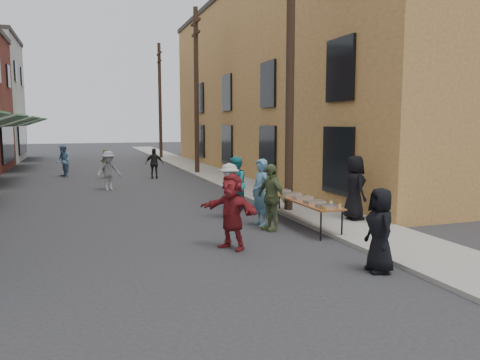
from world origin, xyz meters
TOP-DOWN VIEW (x-y plane):
  - ground at (0.00, 0.00)m, footprint 120.00×120.00m
  - sidewalk at (5.00, 15.00)m, footprint 2.20×60.00m
  - building_ochre at (11.10, 14.00)m, footprint 10.00×28.00m
  - utility_pole_near at (4.30, 3.00)m, footprint 0.26×0.26m
  - utility_pole_mid at (4.30, 15.00)m, footprint 0.26×0.26m
  - utility_pole_far at (4.30, 27.00)m, footprint 0.26×0.26m
  - serving_table at (3.80, 1.35)m, footprint 0.70×4.00m
  - catering_tray_sausage at (3.80, -0.30)m, footprint 0.50×0.33m
  - catering_tray_foil_b at (3.80, 0.35)m, footprint 0.50×0.33m
  - catering_tray_buns at (3.80, 1.05)m, footprint 0.50×0.33m
  - catering_tray_foil_d at (3.80, 1.75)m, footprint 0.50×0.33m
  - catering_tray_buns_end at (3.80, 2.45)m, footprint 0.50×0.33m
  - condiment_jar_a at (3.58, -0.60)m, footprint 0.07×0.07m
  - condiment_jar_b at (3.58, -0.50)m, footprint 0.07×0.07m
  - condiment_jar_c at (3.58, -0.40)m, footprint 0.07×0.07m
  - cup_stack at (4.00, -0.55)m, footprint 0.08×0.08m
  - guest_front_a at (3.40, -2.99)m, footprint 0.64×0.86m
  - guest_front_b at (2.78, 1.55)m, footprint 0.55×0.74m
  - guest_front_c at (2.82, 3.84)m, footprint 0.98×1.06m
  - guest_front_d at (2.27, 2.76)m, footprint 0.76×1.14m
  - guest_front_e at (2.81, 0.90)m, footprint 0.71×1.11m
  - guest_queue_back at (1.28, -0.50)m, footprint 1.27×1.62m
  - server at (5.41, 1.00)m, footprint 0.66×0.94m
  - passerby_left at (-0.75, 10.02)m, footprint 1.22×0.94m
  - passerby_mid at (1.72, 13.58)m, footprint 0.97×0.59m
  - passerby_right at (-0.66, 14.38)m, footprint 0.60×0.67m
  - passerby_far at (-2.69, 15.82)m, footprint 0.90×1.00m

SIDE VIEW (x-z plane):
  - ground at x=0.00m, z-range 0.00..0.00m
  - sidewalk at x=5.00m, z-range 0.00..0.10m
  - serving_table at x=3.80m, z-range 0.34..1.09m
  - passerby_right at x=-0.66m, z-range 0.00..1.54m
  - passerby_mid at x=1.72m, z-range 0.00..1.55m
  - catering_tray_sausage at x=3.80m, z-range 0.75..0.83m
  - catering_tray_foil_b at x=3.80m, z-range 0.75..0.83m
  - catering_tray_buns at x=3.80m, z-range 0.75..0.83m
  - catering_tray_foil_d at x=3.80m, z-range 0.75..0.83m
  - catering_tray_buns_end at x=3.80m, z-range 0.75..0.83m
  - condiment_jar_a at x=3.58m, z-range 0.75..0.83m
  - condiment_jar_b at x=3.58m, z-range 0.75..0.83m
  - condiment_jar_c at x=3.58m, z-range 0.75..0.83m
  - guest_front_a at x=3.40m, z-range 0.00..1.62m
  - cup_stack at x=4.00m, z-range 0.75..0.87m
  - guest_front_d at x=2.27m, z-range 0.00..1.64m
  - passerby_left at x=-0.75m, z-range 0.00..1.66m
  - passerby_far at x=-2.69m, z-range 0.00..1.69m
  - guest_queue_back at x=1.28m, z-range 0.00..1.71m
  - guest_front_c at x=2.82m, z-range 0.00..1.76m
  - guest_front_e at x=2.81m, z-range 0.00..1.76m
  - guest_front_b at x=2.78m, z-range 0.00..1.84m
  - server at x=5.41m, z-range 0.10..1.91m
  - utility_pole_near at x=4.30m, z-range 0.00..9.00m
  - utility_pole_mid at x=4.30m, z-range 0.00..9.00m
  - utility_pole_far at x=4.30m, z-range 0.00..9.00m
  - building_ochre at x=11.10m, z-range 0.00..10.00m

